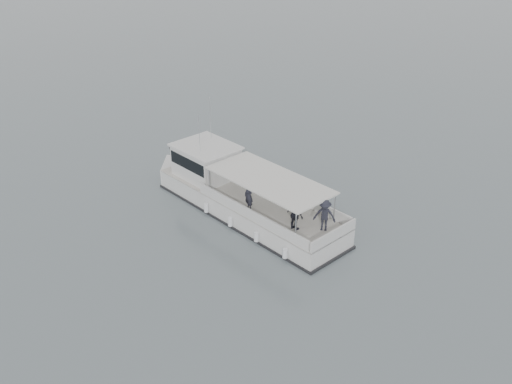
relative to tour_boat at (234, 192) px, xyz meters
The scene contains 2 objects.
ground 4.48m from the tour_boat, ahead, with size 1400.00×1400.00×0.00m, color slate.
tour_boat is the anchor object (origin of this frame).
Camera 1 is at (13.01, -22.89, 16.11)m, focal length 40.00 mm.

